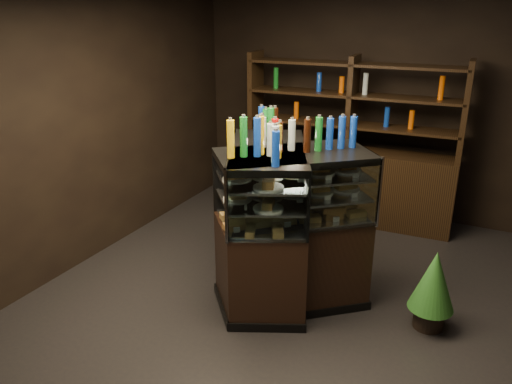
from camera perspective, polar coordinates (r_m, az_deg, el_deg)
ground at (r=4.61m, az=7.00°, el=-12.98°), size 5.00×5.00×0.00m
room_shell at (r=3.88m, az=8.27°, el=11.60°), size 5.02×5.02×3.01m
display_case at (r=4.51m, az=2.67°, el=-6.61°), size 1.53×1.45×1.41m
food_display at (r=4.26m, az=2.78°, el=0.61°), size 1.11×1.16×0.44m
bottles_top at (r=4.13m, az=2.93°, el=6.73°), size 0.94×1.02×0.30m
potted_conifer at (r=4.34m, az=19.68°, el=-9.38°), size 0.37×0.37×0.79m
back_shelving at (r=6.22m, az=10.40°, el=2.23°), size 2.54×0.54×2.00m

